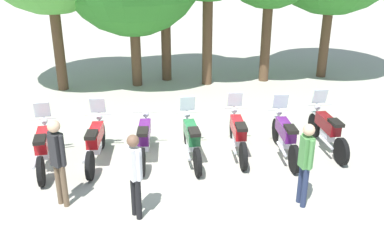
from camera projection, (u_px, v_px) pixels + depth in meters
name	position (u px, v px, depth m)	size (l,w,h in m)	color
ground_plane	(192.00, 158.00, 9.98)	(80.00, 80.00, 0.00)	#ADA899
motorcycle_0	(43.00, 146.00, 9.38)	(0.75, 2.15, 1.37)	black
motorcycle_1	(95.00, 141.00, 9.62)	(0.62, 2.19, 1.37)	black
motorcycle_2	(144.00, 139.00, 9.77)	(0.62, 2.19, 0.99)	black
motorcycle_3	(191.00, 138.00, 9.76)	(0.64, 2.18, 1.37)	black
motorcycle_4	(238.00, 133.00, 10.03)	(0.62, 2.19, 1.37)	black
motorcycle_5	(285.00, 136.00, 9.91)	(0.62, 2.19, 1.37)	black
motorcycle_6	(327.00, 129.00, 10.25)	(0.62, 2.18, 1.37)	black
person_0	(58.00, 156.00, 7.76)	(0.37, 0.33, 1.78)	brown
person_1	(306.00, 159.00, 7.79)	(0.27, 0.41, 1.70)	#232D4C
person_2	(135.00, 170.00, 7.43)	(0.31, 0.37, 1.67)	black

